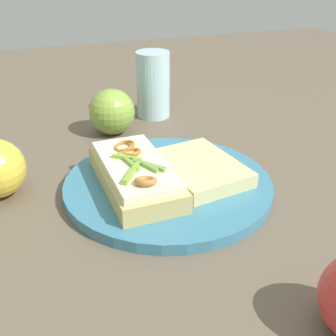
# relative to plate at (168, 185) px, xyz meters

# --- Properties ---
(ground_plane) EXTENTS (2.00, 2.00, 0.00)m
(ground_plane) POSITION_rel_plate_xyz_m (0.00, 0.00, -0.01)
(ground_plane) COLOR brown
(ground_plane) RESTS_ON ground
(plate) EXTENTS (0.30, 0.30, 0.02)m
(plate) POSITION_rel_plate_xyz_m (0.00, 0.00, 0.00)
(plate) COLOR teal
(plate) RESTS_ON ground_plane
(sandwich) EXTENTS (0.10, 0.19, 0.05)m
(sandwich) POSITION_rel_plate_xyz_m (-0.05, -0.00, 0.03)
(sandwich) COLOR tan
(sandwich) RESTS_ON plate
(bread_slice_side) EXTENTS (0.12, 0.16, 0.02)m
(bread_slice_side) POSITION_rel_plate_xyz_m (0.05, 0.00, 0.02)
(bread_slice_side) COLOR beige
(bread_slice_side) RESTS_ON plate
(apple_3) EXTENTS (0.10, 0.10, 0.08)m
(apple_3) POSITION_rel_plate_xyz_m (-0.03, 0.23, 0.03)
(apple_3) COLOR #84A83C
(apple_3) RESTS_ON ground_plane
(drinking_glass) EXTENTS (0.07, 0.07, 0.13)m
(drinking_glass) POSITION_rel_plate_xyz_m (0.07, 0.29, 0.06)
(drinking_glass) COLOR silver
(drinking_glass) RESTS_ON ground_plane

